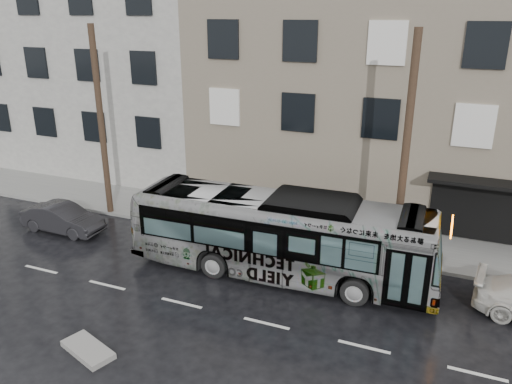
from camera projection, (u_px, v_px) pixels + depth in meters
ground at (214, 271)px, 19.69m from camera, size 120.00×120.00×0.00m
sidewalk at (260, 223)px, 23.92m from camera, size 90.00×3.60×0.15m
building_taupe at (399, 92)px, 27.06m from camera, size 20.00×12.00×11.00m
building_grey at (76, 35)px, 35.71m from camera, size 26.00×15.00×16.00m
utility_pole_front at (405, 153)px, 18.65m from camera, size 0.30×0.30×9.00m
utility_pole_rear at (101, 123)px, 23.64m from camera, size 0.30×0.30×9.00m
sign_post at (426, 238)px, 19.38m from camera, size 0.06×0.06×2.40m
bus at (281, 235)px, 18.97m from camera, size 11.84×3.06×3.28m
dark_sedan at (63, 218)px, 23.03m from camera, size 3.96×1.40×1.30m
slush_pile at (88, 350)px, 14.97m from camera, size 1.96×1.35×0.18m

